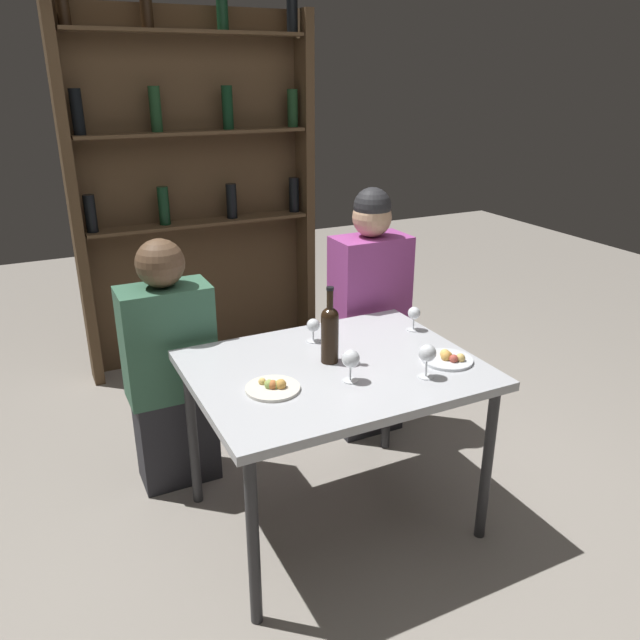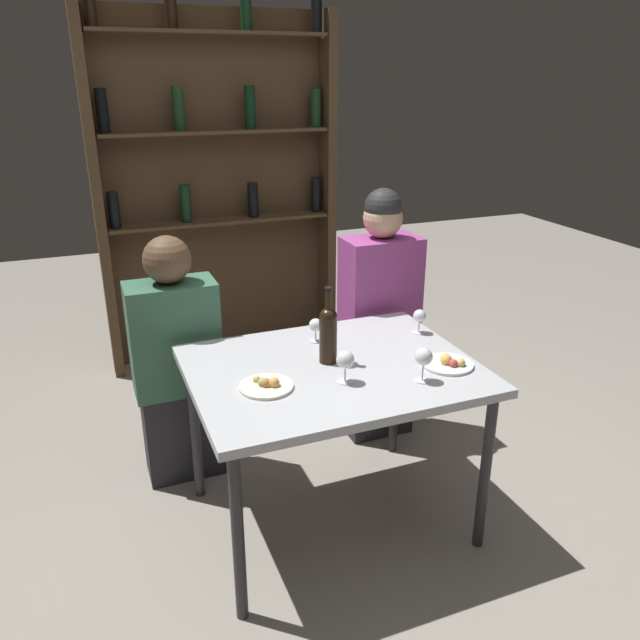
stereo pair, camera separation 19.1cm
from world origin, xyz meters
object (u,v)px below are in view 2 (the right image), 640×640
wine_glass_1 (316,326)px  food_plate_1 (448,363)px  wine_glass_3 (345,361)px  wine_bottle (328,332)px  food_plate_0 (266,385)px  wine_glass_0 (424,358)px  seated_person_right (379,321)px  seated_person_left (177,368)px  wine_glass_2 (419,317)px

wine_glass_1 → food_plate_1: bearing=-46.6°
wine_glass_1 → wine_glass_3: size_ratio=0.81×
wine_bottle → food_plate_0: wine_bottle is taller
wine_glass_0 → wine_bottle: bearing=133.1°
wine_glass_0 → seated_person_right: size_ratio=0.10×
wine_glass_3 → wine_glass_0: bearing=-19.8°
wine_glass_1 → food_plate_0: 0.48m
seated_person_left → wine_glass_0: bearing=-46.7°
wine_glass_2 → food_plate_0: (-0.80, -0.26, -0.06)m
wine_glass_1 → seated_person_right: 0.62m
wine_bottle → seated_person_left: (-0.53, 0.56, -0.32)m
wine_glass_1 → wine_glass_2: size_ratio=0.94×
food_plate_1 → wine_glass_0: bearing=-154.8°
seated_person_left → seated_person_right: 1.05m
wine_glass_1 → food_plate_0: (-0.33, -0.34, -0.06)m
food_plate_0 → wine_glass_0: bearing=-16.0°
wine_bottle → wine_glass_0: size_ratio=2.34×
wine_bottle → food_plate_1: bearing=-25.9°
wine_glass_0 → food_plate_0: (-0.57, 0.16, -0.09)m
wine_glass_1 → wine_glass_2: wine_glass_2 is taller
wine_bottle → seated_person_left: bearing=133.4°
wine_bottle → wine_glass_2: (0.50, 0.13, -0.06)m
wine_glass_3 → wine_glass_2: bearing=32.4°
seated_person_left → wine_bottle: bearing=-46.6°
wine_glass_3 → seated_person_right: bearing=55.0°
food_plate_0 → seated_person_left: size_ratio=0.17×
wine_glass_3 → food_plate_1: size_ratio=0.62×
wine_glass_1 → wine_glass_3: 0.41m
seated_person_right → wine_bottle: bearing=-132.8°
wine_glass_1 → seated_person_right: size_ratio=0.08×
food_plate_0 → wine_glass_1: bearing=46.0°
wine_glass_0 → food_plate_0: wine_glass_0 is taller
wine_glass_0 → wine_glass_1: 0.56m
wine_glass_2 → seated_person_left: bearing=157.4°
wine_bottle → wine_glass_3: bearing=-92.1°
wine_bottle → seated_person_right: 0.80m
wine_glass_3 → food_plate_1: (0.44, -0.02, -0.08)m
wine_glass_1 → wine_glass_3: bearing=-95.4°
wine_glass_0 → wine_glass_1: (-0.24, 0.50, -0.03)m
wine_glass_0 → food_plate_1: (0.16, 0.08, -0.08)m
food_plate_1 → wine_bottle: bearing=154.1°
food_plate_0 → food_plate_1: size_ratio=0.98×
food_plate_1 → seated_person_right: seated_person_right is taller
wine_glass_0 → seated_person_right: bearing=73.8°
wine_glass_3 → wine_bottle: bearing=87.9°
wine_glass_2 → food_plate_0: 0.84m
wine_glass_0 → wine_glass_2: bearing=61.6°
wine_glass_1 → food_plate_1: 0.59m
wine_bottle → seated_person_right: bearing=47.2°
wine_glass_3 → seated_person_right: size_ratio=0.10×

